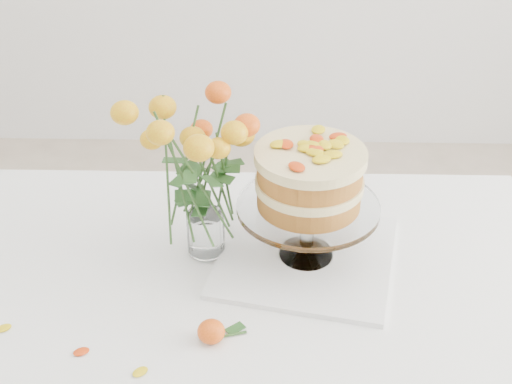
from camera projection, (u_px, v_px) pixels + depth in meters
The scene contains 8 objects.
table at pixel (168, 346), 1.25m from camera, with size 1.43×0.93×0.76m.
napkin at pixel (306, 256), 1.33m from camera, with size 0.31×0.31×0.01m, color white.
cake_stand at pixel (309, 184), 1.24m from camera, with size 0.26×0.26×0.23m.
rose_vase at pixel (202, 158), 1.23m from camera, with size 0.24×0.24×0.35m.
loose_rose_far at pixel (211, 332), 1.14m from camera, with size 0.08×0.04×0.04m.
stray_petal_a at pixel (81, 352), 1.13m from camera, with size 0.03×0.02×0.00m, color yellow.
stray_petal_b at pixel (140, 372), 1.09m from camera, with size 0.03×0.02×0.00m, color yellow.
stray_petal_d at pixel (4, 328), 1.17m from camera, with size 0.03×0.02×0.00m, color yellow.
Camera 1 is at (0.18, -0.90, 1.58)m, focal length 50.00 mm.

